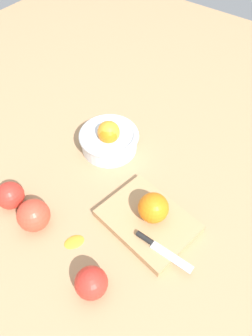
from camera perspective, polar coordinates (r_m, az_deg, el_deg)
ground_plane at (r=0.89m, az=0.14°, el=-7.28°), size 2.40×2.40×0.00m
bowl at (r=1.00m, az=-2.96°, el=5.16°), size 0.18×0.18×0.10m
cutting_board at (r=0.86m, az=3.65°, el=-9.32°), size 0.26×0.21×0.02m
orange_on_board at (r=0.82m, az=4.76°, el=-6.90°), size 0.08×0.08×0.08m
knife at (r=0.81m, az=5.23°, el=-13.31°), size 0.16×0.02×0.01m
apple_front_right at (r=0.77m, az=-6.05°, el=-19.20°), size 0.07×0.07×0.07m
apple_front_left at (r=0.86m, az=-15.73°, el=-7.90°), size 0.08×0.08×0.08m
apple_front_left_2 at (r=0.92m, az=-19.47°, el=-4.50°), size 0.07×0.07×0.07m
citrus_peel at (r=0.85m, az=-9.01°, el=-12.45°), size 0.06×0.06×0.01m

